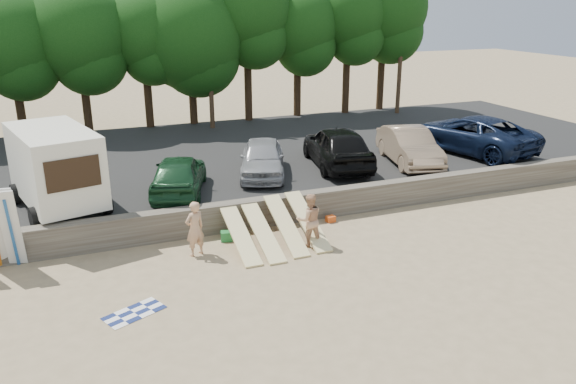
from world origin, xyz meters
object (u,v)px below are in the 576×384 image
Objects in this scene: box_trailer at (55,165)px; beachgoer_a at (195,229)px; cooler at (227,236)px; car_1 at (179,174)px; car_4 at (409,146)px; beachgoer_b at (309,220)px; car_3 at (337,146)px; car_2 at (262,158)px; car_5 at (472,134)px.

beachgoer_a is (3.81, -3.91, -1.38)m from box_trailer.
car_1 is at bearing 118.45° from cooler.
box_trailer is 1.09× the size of car_1.
beachgoer_b is at bearing -131.02° from car_4.
beachgoer_a is at bearing 103.38° from car_1.
car_3 is at bearing -117.97° from beachgoer_b.
beachgoer_a is at bearing 44.81° from car_3.
car_3 is at bearing 20.70° from car_2.
car_3 is 0.85× the size of car_5.
car_3 is at bearing 49.02° from cooler.
car_5 is at bearing -146.80° from beachgoer_b.
car_2 is at bearing 10.91° from car_3.
beachgoer_a is at bearing -60.05° from box_trailer.
car_3 reaches higher than car_4.
car_4 is 2.68× the size of beachgoer_b.
car_5 reaches higher than car_4.
car_4 is 10.09m from cooler.
car_1 is 14.02m from car_5.
car_3 is 8.93m from beachgoer_a.
car_5 is 16.29× the size of cooler.
beachgoer_a is 4.63× the size of cooler.
box_trailer is at bearing -65.68° from beachgoer_a.
car_4 is at bearing 178.03° from car_3.
car_1 is at bearing -143.88° from car_2.
car_3 is 2.98× the size of beachgoer_a.
car_2 is at bearing -172.34° from car_4.
car_1 is 7.09m from car_3.
box_trailer is 0.77× the size of car_5.
cooler is at bearing -102.54° from car_2.
car_1 is 2.50× the size of beachgoer_b.
car_5 is (3.82, 0.62, 0.09)m from car_4.
car_1 reaches higher than beachgoer_a.
car_1 reaches higher than cooler.
car_5 is 13.88m from cooler.
car_3 is (11.14, 1.15, -0.67)m from box_trailer.
car_5 is 15.16m from beachgoer_a.
car_4 is 11.37m from beachgoer_a.
car_3 is 2.99× the size of beachgoer_b.
cooler is (-6.15, -4.35, -1.43)m from car_3.
car_5 is at bearing 179.30° from beachgoer_a.
car_3 is at bearing -165.35° from beachgoer_a.
box_trailer reaches higher than car_1.
car_2 is 5.66m from beachgoer_b.
box_trailer is 18.16m from car_5.
car_3 is at bearing -8.44° from box_trailer.
beachgoer_b is (-10.74, -5.60, -0.68)m from car_5.
car_5 is (13.98, 1.02, 0.11)m from car_1.
car_1 is 0.84× the size of car_3.
car_2 is (7.74, 1.11, -0.82)m from box_trailer.
box_trailer is at bearing 161.03° from cooler.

